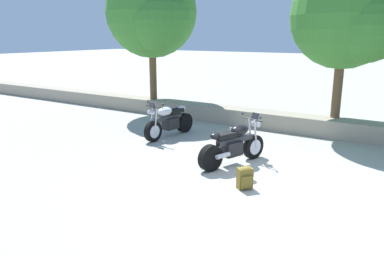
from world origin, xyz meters
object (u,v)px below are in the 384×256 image
Objects in this scene: motorcycle_black_centre at (234,145)px; rider_helmet at (248,174)px; motorcycle_white_near_left at (169,121)px; leafy_tree_mid_left at (349,18)px; rider_backpack at (245,177)px; leafy_tree_far_left at (153,14)px.

rider_helmet is (0.71, -0.78, -0.35)m from motorcycle_black_centre.
motorcycle_white_near_left is 6.09m from leafy_tree_mid_left.
motorcycle_black_centre reaches higher than rider_backpack.
leafy_tree_mid_left reaches higher than motorcycle_black_centre.
leafy_tree_far_left is at bearing -177.81° from leafy_tree_mid_left.
motorcycle_black_centre reaches higher than rider_helmet.
motorcycle_white_near_left is 0.45× the size of leafy_tree_mid_left.
motorcycle_white_near_left is 3.04m from motorcycle_black_centre.
rider_backpack is 0.10× the size of leafy_tree_mid_left.
leafy_tree_mid_left is (6.94, 0.27, -0.30)m from leafy_tree_far_left.
motorcycle_black_centre is 5.38m from leafy_tree_mid_left.
motorcycle_white_near_left reaches higher than rider_backpack.
rider_helmet is at bearing 105.70° from rider_backpack.
rider_backpack is at bearing -98.33° from leafy_tree_mid_left.
leafy_tree_far_left reaches higher than rider_helmet.
rider_helmet is at bearing -100.45° from leafy_tree_mid_left.
motorcycle_black_centre is 0.39× the size of leafy_tree_far_left.
motorcycle_white_near_left is at bearing 146.04° from rider_backpack.
leafy_tree_mid_left is (1.62, 4.12, 3.05)m from motorcycle_black_centre.
leafy_tree_mid_left is at bearing 2.19° from leafy_tree_far_left.
rider_helmet is 0.05× the size of leafy_tree_far_left.
rider_backpack is at bearing -74.30° from rider_helmet.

